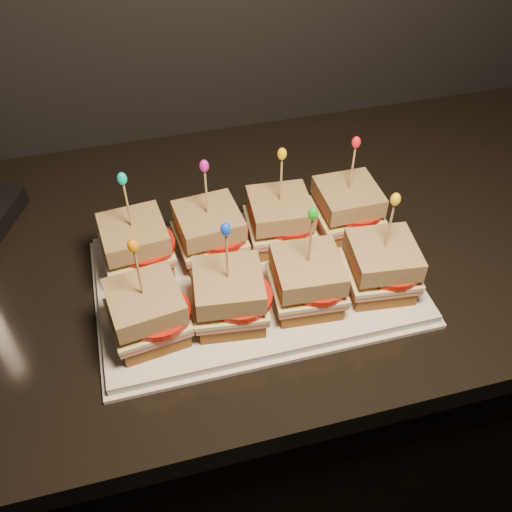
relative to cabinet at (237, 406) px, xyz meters
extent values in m
cube|color=black|center=(0.00, 0.00, 0.00)|extent=(2.68, 0.59, 0.85)
cube|color=black|center=(0.00, 0.00, 0.44)|extent=(2.72, 0.63, 0.04)
cube|color=white|center=(0.02, -0.09, 0.47)|extent=(0.42, 0.26, 0.02)
cube|color=white|center=(0.02, -0.09, 0.47)|extent=(0.43, 0.27, 0.01)
cube|color=#5C3216|center=(-0.13, -0.03, 0.49)|extent=(0.09, 0.09, 0.02)
cube|color=#C3605C|center=(-0.13, -0.03, 0.51)|extent=(0.10, 0.09, 0.01)
cube|color=beige|center=(-0.13, -0.03, 0.51)|extent=(0.10, 0.09, 0.01)
cylinder|color=red|center=(-0.12, -0.04, 0.52)|extent=(0.08, 0.08, 0.01)
cube|color=brown|center=(-0.13, -0.03, 0.54)|extent=(0.09, 0.09, 0.03)
cylinder|color=tan|center=(-0.13, -0.03, 0.58)|extent=(0.00, 0.00, 0.09)
ellipsoid|color=#05C7B4|center=(-0.13, -0.03, 0.63)|extent=(0.01, 0.01, 0.02)
cube|color=#5C3216|center=(-0.03, -0.03, 0.49)|extent=(0.09, 0.09, 0.02)
cube|color=#C3605C|center=(-0.03, -0.03, 0.51)|extent=(0.10, 0.09, 0.01)
cube|color=beige|center=(-0.03, -0.03, 0.51)|extent=(0.10, 0.09, 0.01)
cylinder|color=red|center=(-0.02, -0.04, 0.52)|extent=(0.08, 0.08, 0.01)
cube|color=brown|center=(-0.03, -0.03, 0.54)|extent=(0.09, 0.09, 0.03)
cylinder|color=tan|center=(-0.03, -0.03, 0.58)|extent=(0.00, 0.00, 0.09)
ellipsoid|color=#C11592|center=(-0.03, -0.03, 0.63)|extent=(0.01, 0.01, 0.02)
cube|color=#5C3216|center=(0.07, -0.03, 0.49)|extent=(0.09, 0.09, 0.02)
cube|color=#C3605C|center=(0.07, -0.03, 0.51)|extent=(0.09, 0.09, 0.01)
cube|color=beige|center=(0.07, -0.03, 0.51)|extent=(0.10, 0.09, 0.01)
cylinder|color=red|center=(0.08, -0.04, 0.52)|extent=(0.08, 0.08, 0.01)
cube|color=brown|center=(0.07, -0.03, 0.54)|extent=(0.09, 0.09, 0.03)
cylinder|color=tan|center=(0.07, -0.03, 0.58)|extent=(0.00, 0.00, 0.09)
ellipsoid|color=#F2B70C|center=(0.07, -0.03, 0.63)|extent=(0.01, 0.01, 0.02)
cube|color=#5C3216|center=(0.17, -0.03, 0.49)|extent=(0.08, 0.08, 0.02)
cube|color=#C3605C|center=(0.17, -0.03, 0.51)|extent=(0.09, 0.09, 0.01)
cube|color=beige|center=(0.17, -0.03, 0.51)|extent=(0.09, 0.09, 0.01)
cylinder|color=red|center=(0.18, -0.04, 0.52)|extent=(0.08, 0.08, 0.01)
cube|color=brown|center=(0.17, -0.03, 0.54)|extent=(0.08, 0.08, 0.03)
cylinder|color=tan|center=(0.17, -0.03, 0.58)|extent=(0.00, 0.00, 0.09)
ellipsoid|color=red|center=(0.17, -0.03, 0.63)|extent=(0.01, 0.01, 0.02)
cube|color=#5C3216|center=(-0.13, -0.15, 0.49)|extent=(0.09, 0.09, 0.02)
cube|color=#C3605C|center=(-0.13, -0.15, 0.51)|extent=(0.10, 0.10, 0.01)
cube|color=beige|center=(-0.13, -0.15, 0.51)|extent=(0.10, 0.10, 0.01)
cylinder|color=red|center=(-0.12, -0.16, 0.52)|extent=(0.08, 0.08, 0.01)
cube|color=brown|center=(-0.13, -0.15, 0.54)|extent=(0.09, 0.09, 0.03)
cylinder|color=tan|center=(-0.13, -0.15, 0.58)|extent=(0.00, 0.00, 0.09)
ellipsoid|color=orange|center=(-0.13, -0.15, 0.63)|extent=(0.01, 0.01, 0.02)
cube|color=#5C3216|center=(-0.03, -0.15, 0.49)|extent=(0.09, 0.09, 0.02)
cube|color=#C3605C|center=(-0.03, -0.15, 0.51)|extent=(0.10, 0.09, 0.01)
cube|color=beige|center=(-0.03, -0.15, 0.51)|extent=(0.10, 0.10, 0.01)
cylinder|color=red|center=(-0.02, -0.16, 0.52)|extent=(0.08, 0.08, 0.01)
cube|color=brown|center=(-0.03, -0.15, 0.54)|extent=(0.09, 0.09, 0.03)
cylinder|color=tan|center=(-0.03, -0.15, 0.58)|extent=(0.00, 0.00, 0.09)
ellipsoid|color=blue|center=(-0.03, -0.15, 0.63)|extent=(0.01, 0.01, 0.02)
cube|color=#5C3216|center=(0.07, -0.15, 0.49)|extent=(0.09, 0.09, 0.02)
cube|color=#C3605C|center=(0.07, -0.15, 0.51)|extent=(0.09, 0.09, 0.01)
cube|color=beige|center=(0.07, -0.15, 0.51)|extent=(0.10, 0.09, 0.01)
cylinder|color=red|center=(0.08, -0.16, 0.52)|extent=(0.08, 0.08, 0.01)
cube|color=brown|center=(0.07, -0.15, 0.54)|extent=(0.09, 0.09, 0.03)
cylinder|color=tan|center=(0.07, -0.15, 0.58)|extent=(0.00, 0.00, 0.09)
ellipsoid|color=#16B61A|center=(0.07, -0.15, 0.63)|extent=(0.01, 0.01, 0.02)
cube|color=#5C3216|center=(0.17, -0.15, 0.49)|extent=(0.09, 0.09, 0.02)
cube|color=#C3605C|center=(0.17, -0.15, 0.51)|extent=(0.10, 0.09, 0.01)
cube|color=beige|center=(0.17, -0.15, 0.51)|extent=(0.10, 0.10, 0.01)
cylinder|color=red|center=(0.18, -0.16, 0.52)|extent=(0.08, 0.08, 0.01)
cube|color=brown|center=(0.17, -0.15, 0.54)|extent=(0.09, 0.09, 0.03)
cylinder|color=tan|center=(0.17, -0.15, 0.58)|extent=(0.00, 0.00, 0.09)
ellipsoid|color=yellow|center=(0.17, -0.15, 0.63)|extent=(0.01, 0.01, 0.02)
camera|label=1|loc=(-0.12, -0.60, 1.04)|focal=40.00mm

